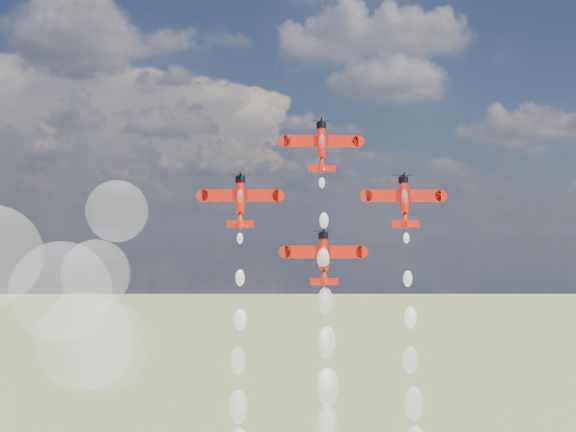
# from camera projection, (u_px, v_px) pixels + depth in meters

# --- Properties ---
(plane_lead) EXTENTS (13.18, 4.66, 9.31)m
(plane_lead) POSITION_uv_depth(u_px,v_px,m) (321.00, 145.00, 141.17)
(plane_lead) COLOR red
(plane_lead) RESTS_ON ground
(plane_left) EXTENTS (13.18, 4.66, 9.31)m
(plane_left) POSITION_uv_depth(u_px,v_px,m) (240.00, 200.00, 138.29)
(plane_left) COLOR red
(plane_left) RESTS_ON ground
(plane_right) EXTENTS (13.18, 4.66, 9.31)m
(plane_right) POSITION_uv_depth(u_px,v_px,m) (404.00, 200.00, 139.48)
(plane_right) COLOR red
(plane_right) RESTS_ON ground
(plane_slot) EXTENTS (13.18, 4.66, 9.31)m
(plane_slot) POSITION_uv_depth(u_px,v_px,m) (324.00, 257.00, 136.61)
(plane_slot) COLOR red
(plane_slot) RESTS_ON ground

